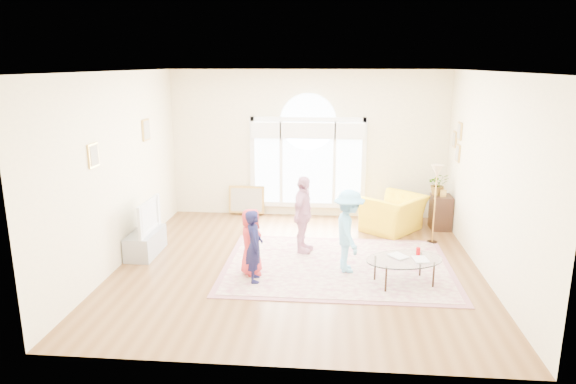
# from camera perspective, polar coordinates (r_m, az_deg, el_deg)

# --- Properties ---
(ground) EXTENTS (6.00, 6.00, 0.00)m
(ground) POSITION_cam_1_polar(r_m,az_deg,el_deg) (8.76, 1.11, -8.16)
(ground) COLOR brown
(ground) RESTS_ON ground
(room_shell) EXTENTS (6.00, 6.00, 6.00)m
(room_shell) POSITION_cam_1_polar(r_m,az_deg,el_deg) (11.07, 2.23, 5.00)
(room_shell) COLOR beige
(room_shell) RESTS_ON ground
(area_rug) EXTENTS (3.60, 2.60, 0.02)m
(area_rug) POSITION_cam_1_polar(r_m,az_deg,el_deg) (8.77, 5.50, -8.15)
(area_rug) COLOR #C3BA98
(area_rug) RESTS_ON ground
(rug_border) EXTENTS (3.80, 2.80, 0.01)m
(rug_border) POSITION_cam_1_polar(r_m,az_deg,el_deg) (8.77, 5.50, -8.17)
(rug_border) COLOR #925C64
(rug_border) RESTS_ON ground
(tv_console) EXTENTS (0.45, 1.00, 0.42)m
(tv_console) POSITION_cam_1_polar(r_m,az_deg,el_deg) (9.54, -15.54, -5.46)
(tv_console) COLOR #92949A
(tv_console) RESTS_ON ground
(television) EXTENTS (0.17, 1.00, 0.58)m
(television) POSITION_cam_1_polar(r_m,az_deg,el_deg) (9.38, -15.70, -2.59)
(television) COLOR black
(television) RESTS_ON tv_console
(coffee_table) EXTENTS (1.38, 1.09, 0.54)m
(coffee_table) POSITION_cam_1_polar(r_m,az_deg,el_deg) (8.10, 12.82, -7.37)
(coffee_table) COLOR silver
(coffee_table) RESTS_ON ground
(armchair) EXTENTS (1.48, 1.50, 0.74)m
(armchair) POSITION_cam_1_polar(r_m,az_deg,el_deg) (10.61, 11.66, -2.34)
(armchair) COLOR yellow
(armchair) RESTS_ON ground
(side_cabinet) EXTENTS (0.40, 0.50, 0.70)m
(side_cabinet) POSITION_cam_1_polar(r_m,az_deg,el_deg) (11.00, 16.59, -2.16)
(side_cabinet) COLOR black
(side_cabinet) RESTS_ON ground
(floor_lamp) EXTENTS (0.26, 0.26, 1.51)m
(floor_lamp) POSITION_cam_1_polar(r_m,az_deg,el_deg) (9.86, 16.19, 1.62)
(floor_lamp) COLOR black
(floor_lamp) RESTS_ON ground
(plant_pedestal) EXTENTS (0.20, 0.20, 0.70)m
(plant_pedestal) POSITION_cam_1_polar(r_m,az_deg,el_deg) (11.04, 16.13, -2.07)
(plant_pedestal) COLOR white
(plant_pedestal) RESTS_ON ground
(potted_plant) EXTENTS (0.42, 0.37, 0.45)m
(potted_plant) POSITION_cam_1_polar(r_m,az_deg,el_deg) (10.90, 16.33, 0.84)
(potted_plant) COLOR #33722D
(potted_plant) RESTS_ON plant_pedestal
(leaning_picture) EXTENTS (0.80, 0.14, 0.62)m
(leaning_picture) POSITION_cam_1_polar(r_m,az_deg,el_deg) (11.64, -4.59, -2.51)
(leaning_picture) COLOR tan
(leaning_picture) RESTS_ON ground
(child_red) EXTENTS (0.49, 0.61, 1.09)m
(child_red) POSITION_cam_1_polar(r_m,az_deg,el_deg) (8.22, -4.12, -5.53)
(child_red) COLOR red
(child_red) RESTS_ON area_rug
(child_navy) EXTENTS (0.35, 0.46, 1.14)m
(child_navy) POSITION_cam_1_polar(r_m,az_deg,el_deg) (7.96, -3.78, -6.01)
(child_navy) COLOR #14143D
(child_navy) RESTS_ON area_rug
(child_pink) EXTENTS (0.52, 0.87, 1.39)m
(child_pink) POSITION_cam_1_polar(r_m,az_deg,el_deg) (9.12, 1.68, -2.51)
(child_pink) COLOR #E29FBA
(child_pink) RESTS_ON area_rug
(child_blue) EXTENTS (0.64, 0.95, 1.36)m
(child_blue) POSITION_cam_1_polar(r_m,az_deg,el_deg) (8.34, 6.76, -4.31)
(child_blue) COLOR #70C0EE
(child_blue) RESTS_ON area_rug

